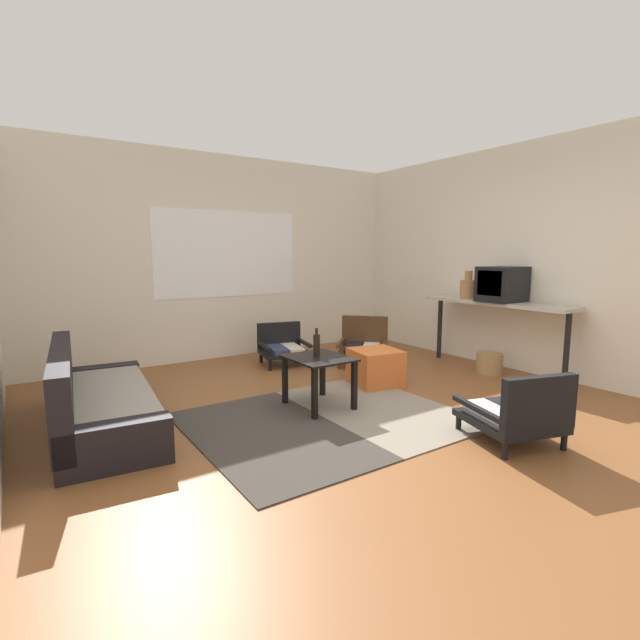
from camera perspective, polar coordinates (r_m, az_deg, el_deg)
ground_plane at (r=4.02m, az=6.37°, el=-12.33°), size 7.80×7.80×0.00m
far_wall_with_window at (r=6.41m, az=-11.55°, el=7.57°), size 5.60×0.13×2.70m
side_wall_right at (r=6.01m, az=24.52°, el=6.95°), size 0.12×6.60×2.70m
area_rug at (r=4.01m, az=0.96°, el=-12.31°), size 2.24×1.85×0.01m
couch at (r=4.18m, az=-26.02°, el=-9.32°), size 0.90×1.95×0.68m
coffee_table at (r=4.22m, az=-0.15°, el=-5.99°), size 0.51×0.59×0.47m
armchair_by_window at (r=5.93m, az=-4.67°, el=-3.22°), size 0.69×0.66×0.51m
armchair_striped_foreground at (r=3.76m, az=23.40°, el=-10.61°), size 0.75×0.78×0.57m
armchair_corner at (r=5.94m, az=5.41°, el=-2.93°), size 0.85×0.85×0.59m
ottoman_orange at (r=5.00m, az=6.91°, el=-5.87°), size 0.56×0.56×0.39m
console_shelf at (r=5.85m, az=21.13°, el=1.36°), size 0.42×1.84×0.85m
crt_television at (r=5.79m, az=21.70°, el=4.17°), size 0.49×0.41×0.41m
clay_vase at (r=6.09m, az=17.96°, el=3.83°), size 0.20×0.20×0.35m
glass_bottle at (r=4.23m, az=-0.42°, el=-3.05°), size 0.06×0.06×0.26m
wicker_basket at (r=5.81m, az=20.33°, el=-5.08°), size 0.30×0.30×0.24m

